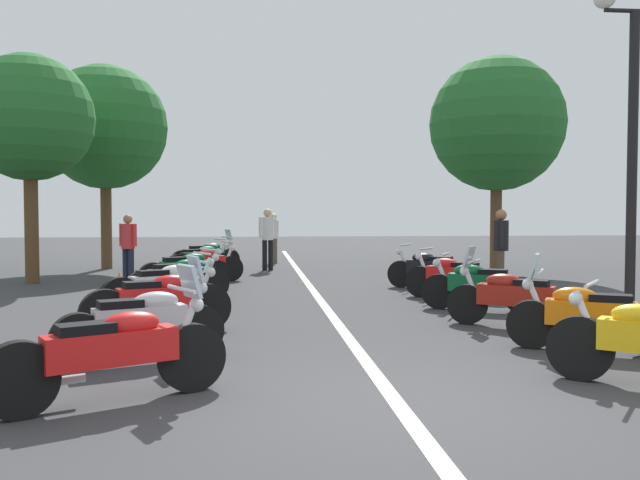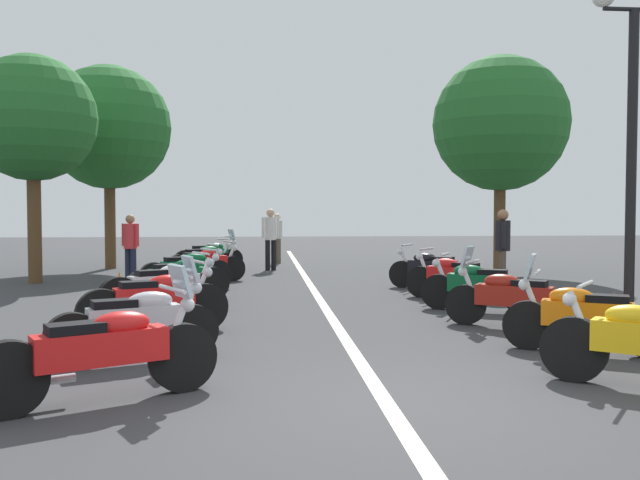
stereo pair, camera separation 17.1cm
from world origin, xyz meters
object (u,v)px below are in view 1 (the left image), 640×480
(street_lamp_twin_globe, at_px, (633,97))
(bystander_3, at_px, (274,234))
(traffic_cone_2, at_px, (119,289))
(bystander_2, at_px, (128,243))
(motorcycle_left_row_7, at_px, (201,259))
(motorcycle_left_row_4, at_px, (179,278))
(motorcycle_right_row_5, at_px, (430,269))
(motorcycle_left_row_6, at_px, (202,264))
(bystander_0, at_px, (268,234))
(motorcycle_right_row_3, at_px, (478,285))
(bystander_1, at_px, (501,243))
(motorcycle_left_row_8, at_px, (207,255))
(motorcycle_left_row_2, at_px, (159,301))
(motorcycle_left_row_0, at_px, (115,351))
(motorcycle_right_row_1, at_px, (587,315))
(motorcycle_left_row_1, at_px, (143,322))
(roadside_tree_1, at_px, (497,124))
(roadside_tree_2, at_px, (105,128))
(motorcycle_left_row_5, at_px, (186,270))
(traffic_cone_1, at_px, (615,315))
(motorcycle_right_row_2, at_px, (513,297))
(motorcycle_left_row_3, at_px, (167,287))
(motorcycle_right_row_4, at_px, (453,276))
(roadside_tree_0, at_px, (30,119))

(street_lamp_twin_globe, height_order, bystander_3, street_lamp_twin_globe)
(traffic_cone_2, bearing_deg, bystander_2, 7.97)
(motorcycle_left_row_7, bearing_deg, motorcycle_left_row_4, -123.08)
(motorcycle_right_row_5, bearing_deg, motorcycle_left_row_6, 13.94)
(motorcycle_right_row_5, bearing_deg, bystander_0, -22.17)
(motorcycle_right_row_3, height_order, bystander_1, bystander_1)
(motorcycle_left_row_6, bearing_deg, bystander_1, -43.28)
(motorcycle_left_row_8, bearing_deg, motorcycle_left_row_6, -110.94)
(motorcycle_left_row_2, distance_m, bystander_2, 7.42)
(bystander_1, bearing_deg, motorcycle_left_row_0, -113.83)
(bystander_0, bearing_deg, motorcycle_left_row_7, 115.47)
(motorcycle_left_row_7, bearing_deg, motorcycle_right_row_1, -94.89)
(motorcycle_left_row_1, distance_m, roadside_tree_1, 13.91)
(motorcycle_left_row_4, xyz_separation_m, motorcycle_right_row_1, (-5.03, -5.42, 0.00))
(bystander_2, xyz_separation_m, roadside_tree_2, (3.90, 1.34, 3.23))
(motorcycle_left_row_0, bearing_deg, motorcycle_left_row_1, 62.11)
(motorcycle_left_row_5, relative_size, roadside_tree_2, 0.32)
(traffic_cone_1, distance_m, traffic_cone_2, 8.36)
(motorcycle_left_row_6, xyz_separation_m, motorcycle_right_row_1, (-8.54, -5.27, 0.00))
(motorcycle_right_row_2, relative_size, street_lamp_twin_globe, 0.37)
(motorcycle_left_row_2, xyz_separation_m, traffic_cone_1, (-0.69, -6.27, -0.18))
(motorcycle_left_row_8, relative_size, street_lamp_twin_globe, 0.40)
(motorcycle_left_row_3, bearing_deg, motorcycle_right_row_5, 0.46)
(motorcycle_left_row_5, height_order, bystander_3, bystander_3)
(bystander_1, bearing_deg, motorcycle_right_row_1, -85.81)
(motorcycle_right_row_1, distance_m, motorcycle_right_row_4, 4.97)
(motorcycle_left_row_5, height_order, motorcycle_right_row_3, motorcycle_left_row_5)
(motorcycle_left_row_3, height_order, motorcycle_left_row_7, motorcycle_left_row_3)
(motorcycle_right_row_1, relative_size, traffic_cone_1, 2.94)
(motorcycle_left_row_5, height_order, motorcycle_right_row_4, motorcycle_left_row_5)
(bystander_0, bearing_deg, motorcycle_right_row_3, -174.73)
(motorcycle_right_row_2, height_order, roadside_tree_0, roadside_tree_0)
(motorcycle_left_row_5, distance_m, motorcycle_right_row_1, 8.74)
(motorcycle_left_row_0, height_order, bystander_1, bystander_1)
(bystander_0, distance_m, bystander_1, 7.39)
(roadside_tree_0, bearing_deg, motorcycle_left_row_5, -117.98)
(motorcycle_left_row_5, bearing_deg, traffic_cone_2, -141.87)
(bystander_2, xyz_separation_m, roadside_tree_0, (-0.06, 2.23, 2.94))
(motorcycle_left_row_6, height_order, motorcycle_right_row_3, motorcycle_left_row_6)
(motorcycle_right_row_2, bearing_deg, bystander_1, -74.43)
(motorcycle_right_row_5, bearing_deg, bystander_2, 15.92)
(motorcycle_left_row_0, bearing_deg, bystander_3, 54.68)
(motorcycle_left_row_4, distance_m, traffic_cone_2, 1.10)
(motorcycle_left_row_6, xyz_separation_m, traffic_cone_2, (-3.67, 1.23, -0.16))
(motorcycle_right_row_5, bearing_deg, roadside_tree_2, -2.98)
(motorcycle_right_row_3, xyz_separation_m, roadside_tree_0, (5.38, 9.11, 3.45))
(motorcycle_left_row_0, distance_m, traffic_cone_1, 6.75)
(motorcycle_left_row_1, bearing_deg, traffic_cone_2, 80.69)
(traffic_cone_2, bearing_deg, motorcycle_left_row_8, -9.02)
(motorcycle_left_row_7, bearing_deg, roadside_tree_0, 165.85)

